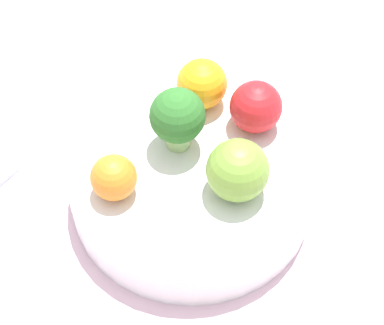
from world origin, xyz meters
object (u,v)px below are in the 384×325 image
(apple_green, at_px, (256,107))
(orange_back, at_px, (114,178))
(apple_red, at_px, (238,170))
(bowl, at_px, (192,184))
(orange_front, at_px, (202,84))
(broccoli, at_px, (177,117))

(apple_green, distance_m, orange_back, 0.15)
(apple_red, xyz_separation_m, orange_back, (-0.02, 0.10, -0.01))
(apple_red, xyz_separation_m, apple_green, (0.08, -0.01, -0.00))
(bowl, height_order, orange_front, orange_front)
(broccoli, distance_m, apple_red, 0.07)
(bowl, relative_size, orange_back, 5.53)
(bowl, bearing_deg, orange_back, 121.04)
(broccoli, distance_m, apple_green, 0.08)
(apple_red, distance_m, orange_front, 0.11)
(bowl, xyz_separation_m, apple_red, (-0.01, -0.04, 0.05))
(apple_green, height_order, orange_front, same)
(orange_front, bearing_deg, apple_red, -153.16)
(apple_green, relative_size, orange_back, 1.21)
(bowl, bearing_deg, apple_green, -36.43)
(broccoli, height_order, orange_back, broccoli)
(apple_green, height_order, orange_back, apple_green)
(orange_back, bearing_deg, bowl, -58.96)
(bowl, xyz_separation_m, apple_green, (0.06, -0.05, 0.05))
(broccoli, distance_m, orange_front, 0.06)
(orange_back, bearing_deg, orange_front, -24.10)
(apple_red, distance_m, orange_back, 0.10)
(bowl, height_order, broccoli, broccoli)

